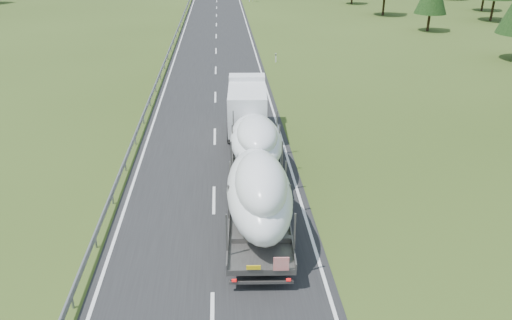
{
  "coord_description": "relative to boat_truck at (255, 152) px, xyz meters",
  "views": [
    {
      "loc": [
        0.63,
        -23.35,
        13.15
      ],
      "look_at": [
        2.3,
        0.54,
        2.04
      ],
      "focal_mm": 35.0,
      "sensor_mm": 36.0,
      "label": 1
    }
  ],
  "objects": [
    {
      "name": "ground",
      "position": [
        -2.3,
        -1.08,
        -2.28
      ],
      "size": [
        400.0,
        400.0,
        0.0
      ],
      "primitive_type": "plane",
      "color": "#304316",
      "rests_on": "ground"
    },
    {
      "name": "boat_truck",
      "position": [
        0.0,
        0.0,
        0.0
      ],
      "size": [
        3.49,
        19.83,
        4.47
      ],
      "color": "white",
      "rests_on": "ground"
    }
  ]
}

